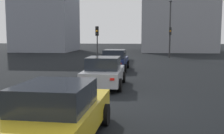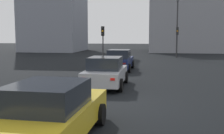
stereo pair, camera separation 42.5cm
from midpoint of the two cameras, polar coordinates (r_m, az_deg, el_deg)
The scene contains 9 objects.
ground_plane at distance 10.79m, azimuth 5.81°, elevation -8.17°, with size 160.00×160.00×0.20m, color black.
car_navy_right_lead at distance 20.95m, azimuth 2.12°, elevation 1.40°, with size 4.31×2.07×1.58m.
car_silver_right_second at distance 14.12m, azimuth -0.45°, elevation -1.13°, with size 4.08×2.06×1.56m.
car_yellow_right_third at distance 6.98m, azimuth -10.92°, elevation -9.38°, with size 4.63×2.20×1.51m.
traffic_light_near_left at distance 26.28m, azimuth -1.47°, elevation 6.34°, with size 0.33×0.30×3.52m.
traffic_light_near_right at distance 33.43m, azimuth 13.79°, elevation 6.33°, with size 0.33×0.31×3.63m.
street_lamp_kerbside at distance 33.42m, azimuth 13.79°, elevation 8.78°, with size 0.56×0.36×6.81m.
building_facade_left at distance 48.04m, azimuth 15.13°, elevation 8.68°, with size 11.26×11.68×9.22m, color gray.
building_facade_center at distance 48.91m, azimuth -11.72°, elevation 13.55°, with size 10.13×9.29×17.42m, color gray.
Camera 2 is at (-10.40, -0.64, 2.63)m, focal length 43.89 mm.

